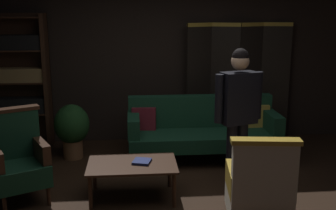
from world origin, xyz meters
The scene contains 11 objects.
ground_plane centered at (0.00, 0.00, 0.00)m, with size 10.00×10.00×0.00m, color black.
back_wall centered at (0.00, 2.45, 1.40)m, with size 7.20×0.10×2.80m, color black.
folding_screen centered at (1.25, 2.29, 0.99)m, with size 1.72×0.28×1.90m.
bookshelf centered at (-2.15, 2.19, 1.07)m, with size 0.90×0.32×2.05m.
velvet_couch centered at (0.55, 1.45, 0.45)m, with size 2.12×0.78×0.88m.
coffee_table centered at (-0.46, 0.22, 0.37)m, with size 1.00×0.64×0.42m.
armchair_gilt_accent centered at (0.71, -0.76, 0.49)m, with size 0.65×0.64×1.04m.
armchair_wing_left centered at (-1.72, 0.28, 0.49)m, with size 0.78×0.77×1.04m.
standing_figure centered at (0.74, 0.23, 1.03)m, with size 0.57×0.32×1.70m.
potted_plant centered at (-1.31, 1.61, 0.46)m, with size 0.50×0.50×0.79m.
book_navy_cloth centered at (-0.35, 0.23, 0.43)m, with size 0.19×0.20×0.03m, color navy.
Camera 1 is at (-0.44, -4.23, 2.14)m, focal length 44.70 mm.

